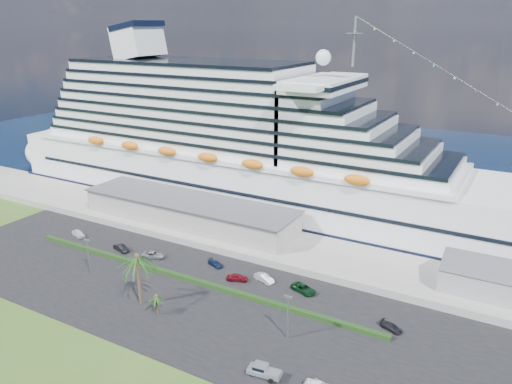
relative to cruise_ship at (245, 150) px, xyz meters
The scene contains 21 objects.
ground 69.56m from the cruise_ship, 71.40° to the right, with size 420.00×420.00×0.00m, color #34531B.
asphalt_lot 59.58m from the cruise_ship, 67.89° to the right, with size 140.00×38.00×0.12m, color black.
wharf 35.90m from the cruise_ship, 48.10° to the right, with size 240.00×20.00×1.80m, color gray.
water 71.40m from the cruise_ship, 71.93° to the left, with size 420.00×160.00×0.02m, color black.
cruise_ship is the anchor object (origin of this frame).
terminal_building 26.92m from the cruise_ship, 98.22° to the right, with size 61.00×15.00×6.30m.
port_shed 78.32m from the cruise_ship, 18.08° to the right, with size 24.00×12.31×7.37m.
hedge 52.41m from the cruise_ship, 74.26° to the right, with size 88.00×1.10×0.90m, color black.
lamp_post_left 57.50m from the cruise_ship, 96.59° to the right, with size 1.60×0.35×8.27m.
lamp_post_right 70.64m from the cruise_ship, 53.44° to the right, with size 1.60×0.35×8.27m.
palm_tall 61.56m from the cruise_ship, 79.12° to the right, with size 8.82×8.82×11.13m.
palm_short 65.13m from the cruise_ship, 74.52° to the right, with size 3.53×3.53×4.56m.
parked_car_0 52.02m from the cruise_ship, 119.88° to the right, with size 1.87×4.65×1.58m, color white.
parked_car_1 47.60m from the cruise_ship, 101.38° to the right, with size 1.66×4.77×1.57m, color black.
parked_car_2 45.86m from the cruise_ship, 89.52° to the right, with size 2.50×5.43×1.51m, color gray.
parked_car_3 45.23m from the cruise_ship, 68.74° to the right, with size 1.70×4.19×1.21m, color #122141.
parked_car_4 51.24m from the cruise_ship, 61.50° to the right, with size 1.85×4.59×1.56m, color maroon.
parked_car_5 51.73m from the cruise_ship, 54.88° to the right, with size 1.67×4.79×1.58m, color #ACAFB3.
parked_car_6 57.24m from the cruise_ship, 46.98° to the right, with size 2.57×5.56×1.55m, color black.
parked_car_7 73.93m from the cruise_ship, 38.27° to the right, with size 1.72×4.24×1.23m, color black.
pickup_truck 80.80m from the cruise_ship, 57.42° to the right, with size 5.63×2.64×1.91m.
Camera 1 is at (51.68, -59.53, 52.24)m, focal length 35.00 mm.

